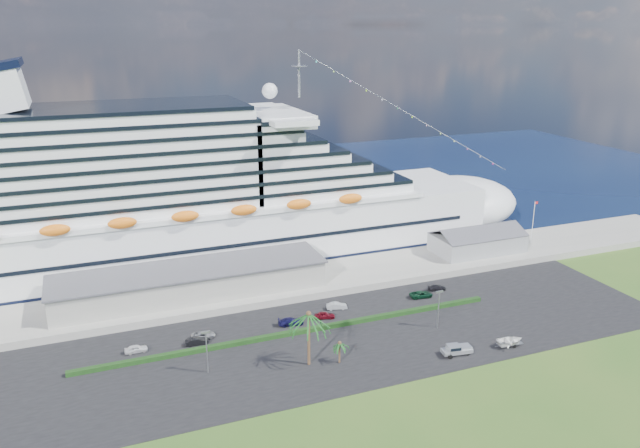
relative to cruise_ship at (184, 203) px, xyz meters
name	(u,v)px	position (x,y,z in m)	size (l,w,h in m)	color
ground	(367,365)	(21.53, -64.00, -16.69)	(420.00, 420.00, 0.00)	#2C551C
asphalt_lot	(343,338)	(21.53, -53.00, -16.63)	(140.00, 38.00, 0.12)	black
wharf	(295,282)	(21.53, -24.00, -15.79)	(240.00, 20.00, 1.80)	gray
water	(215,195)	(21.53, 66.00, -16.68)	(420.00, 160.00, 0.02)	black
cruise_ship	(184,203)	(0.00, 0.00, 0.00)	(191.00, 38.00, 54.00)	silver
terminal_building	(191,281)	(-3.47, -24.00, -11.68)	(61.00, 15.00, 6.30)	gray
port_shed	(477,242)	(73.53, -24.00, -12.30)	(24.00, 12.31, 7.37)	gray
flagpole	(533,221)	(91.57, -24.00, -8.43)	(1.08, 0.16, 12.00)	silver
hedge	(297,332)	(13.53, -48.00, -16.12)	(88.00, 1.10, 0.90)	black
lamp_post_left	(207,347)	(-6.47, -56.00, -11.35)	(1.60, 0.35, 8.27)	gray
lamp_post_right	(439,305)	(41.53, -56.00, -11.35)	(1.60, 0.35, 8.27)	gray
palm_tall	(309,320)	(11.53, -60.00, -7.49)	(8.82, 8.82, 11.13)	#47301E
palm_short	(340,346)	(17.03, -61.50, -13.03)	(3.53, 3.53, 4.56)	#47301E
parked_car_0	(136,349)	(-17.79, -43.66, -15.84)	(1.73, 4.30, 1.47)	silver
parked_car_1	(197,341)	(-6.38, -44.87, -15.84)	(1.55, 4.46, 1.47)	black
parked_car_2	(203,335)	(-4.66, -42.75, -15.91)	(2.21, 4.80, 1.33)	#92949A
parked_car_3	(291,321)	(13.59, -43.68, -15.80)	(2.17, 5.34, 1.55)	#141242
parked_car_4	(325,315)	(21.33, -43.48, -15.83)	(1.75, 4.35, 1.48)	maroon
parked_car_5	(337,306)	(25.52, -40.18, -15.83)	(1.59, 4.55, 1.50)	#B2B7BA
parked_car_6	(421,294)	(46.08, -41.61, -15.83)	(2.46, 5.33, 1.48)	#0C321E
parked_car_7	(437,288)	(51.63, -39.41, -15.94)	(1.77, 4.36, 1.27)	black
pickup_truck	(456,349)	(38.91, -66.94, -15.43)	(6.18, 2.96, 2.09)	black
boat_trailer	(510,341)	(50.50, -68.05, -15.38)	(6.31, 4.18, 1.80)	gray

